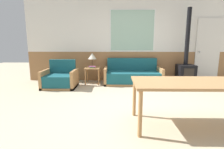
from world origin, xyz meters
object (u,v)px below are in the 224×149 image
at_px(armchair, 60,79).
at_px(side_table, 93,71).
at_px(table_lamp, 92,56).
at_px(wood_stove, 186,67).
at_px(dining_table, 192,86).
at_px(couch, 133,76).

relative_size(armchair, side_table, 1.81).
height_order(table_lamp, wood_stove, wood_stove).
relative_size(table_lamp, dining_table, 0.25).
bearing_deg(couch, side_table, -178.72).
bearing_deg(armchair, dining_table, -44.83).
bearing_deg(table_lamp, couch, -2.37).
bearing_deg(table_lamp, armchair, -147.60).
xyz_separation_m(side_table, dining_table, (1.93, -2.85, 0.23)).
xyz_separation_m(side_table, table_lamp, (-0.01, 0.08, 0.45)).
bearing_deg(side_table, couch, 1.28).
distance_m(side_table, wood_stove, 2.96).
distance_m(couch, table_lamp, 1.45).
distance_m(side_table, dining_table, 3.45).
distance_m(couch, armchair, 2.25).
relative_size(armchair, wood_stove, 0.40).
bearing_deg(side_table, wood_stove, 0.02).
height_order(side_table, dining_table, dining_table).
bearing_deg(wood_stove, armchair, -172.88).
height_order(dining_table, wood_stove, wood_stove).
bearing_deg(table_lamp, side_table, -80.19).
xyz_separation_m(table_lamp, dining_table, (1.94, -2.93, -0.22)).
distance_m(armchair, wood_stove, 3.91).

